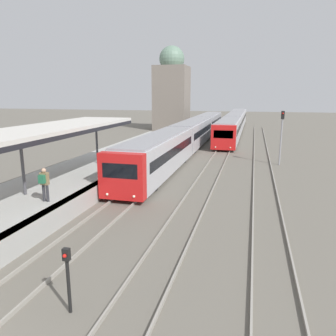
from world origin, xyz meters
name	(u,v)px	position (x,y,z in m)	size (l,w,h in m)	color
platform_canopy	(20,134)	(-4.23, 9.82, 4.22)	(4.00, 20.80, 3.31)	beige
person_on_platform	(44,182)	(-2.53, 9.07, 2.03)	(0.40, 0.40, 1.66)	#2D2D33
train_near	(192,132)	(0.00, 34.47, 1.70)	(2.72, 44.27, 3.06)	red
train_far	(234,122)	(4.01, 51.34, 1.69)	(2.68, 40.46, 3.05)	red
signal_post_near	(68,274)	(2.24, 3.18, 1.23)	(0.20, 0.21, 2.00)	black
signal_mast_far	(282,131)	(9.48, 25.99, 3.01)	(0.28, 0.29, 4.76)	gray
distant_domed_building	(172,91)	(-7.08, 52.86, 6.71)	(5.61, 5.61, 14.25)	slate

